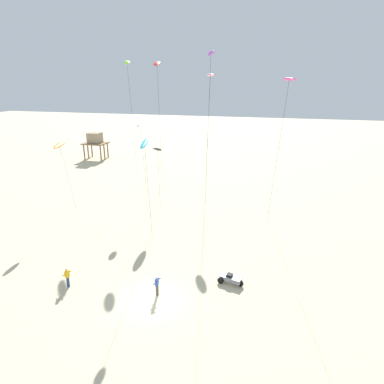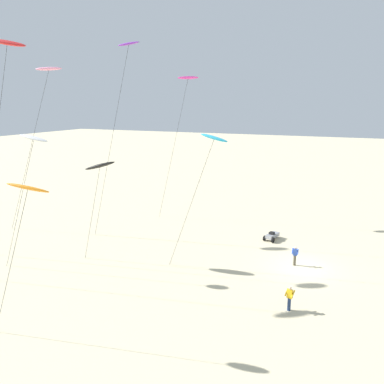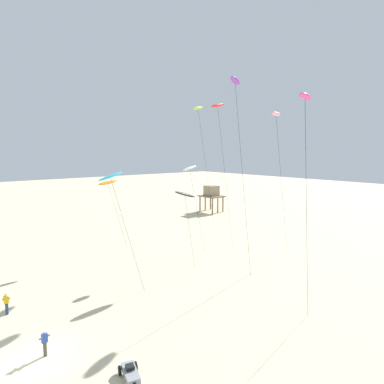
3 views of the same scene
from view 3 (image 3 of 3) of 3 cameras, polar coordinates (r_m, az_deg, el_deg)
name	(u,v)px [view 3 (image 3 of 3)]	position (r m, az deg, el deg)	size (l,w,h in m)	color
ground_plane	(34,359)	(23.92, -26.13, -24.92)	(260.00, 260.00, 0.00)	beige
kite_orange	(108,183)	(39.48, -14.60, 1.52)	(1.36, 4.16, 9.12)	orange
kite_magenta	(305,100)	(21.77, 19.32, 15.09)	(1.84, 4.51, 15.99)	#D8339E
kite_black	(185,195)	(32.38, -1.23, -0.48)	(1.14, 3.15, 8.71)	black
kite_white	(190,169)	(36.90, -0.44, 4.10)	(1.55, 4.51, 10.92)	white
kite_lime	(198,109)	(42.23, 1.09, 14.43)	(2.56, 6.26, 18.34)	#8CD833
kite_red	(218,106)	(38.32, 4.59, 14.83)	(2.24, 5.77, 18.16)	red
kite_cyan	(111,178)	(25.48, -14.10, 2.41)	(1.45, 4.53, 10.96)	#33BFE0
kite_purple	(235,86)	(28.75, 7.67, 18.09)	(1.93, 5.10, 18.60)	purple
kite_pink	(276,115)	(35.63, 14.61, 12.98)	(2.52, 6.73, 16.50)	pink
kite_flyer_nearest	(45,342)	(23.47, -24.53, -22.96)	(0.55, 0.57, 1.67)	#4C4738
kite_flyer_middle	(6,303)	(29.75, -29.90, -16.63)	(0.60, 0.63, 1.67)	navy
stilt_house	(211,193)	(66.77, 3.45, -0.18)	(4.71, 3.71, 5.40)	#846647
beach_buggy	(130,373)	(20.47, -10.80, -28.86)	(2.13, 1.34, 0.82)	gray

